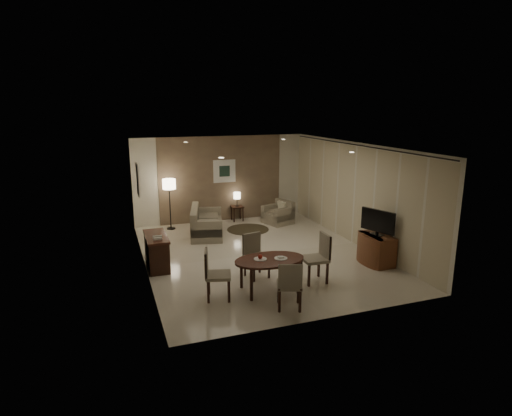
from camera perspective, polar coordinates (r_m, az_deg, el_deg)
name	(u,v)px	position (r m, az deg, el deg)	size (l,w,h in m)	color
room_shell	(253,199)	(10.75, -0.36, 1.27)	(5.50, 7.00, 2.70)	beige
taupe_accent	(221,179)	(13.64, -4.65, 3.88)	(3.96, 0.03, 2.70)	#7C674D
curtain_wall	(354,195)	(11.56, 12.96, 1.65)	(0.08, 6.70, 2.58)	beige
curtain_rod	(357,145)	(11.36, 13.32, 8.17)	(0.03, 0.03, 6.80)	black
art_back_frame	(224,171)	(13.61, -4.23, 4.93)	(0.72, 0.03, 0.72)	silver
art_back_canvas	(225,171)	(13.59, -4.21, 4.92)	(0.34, 0.01, 0.34)	#1A3025
art_left_frame	(138,180)	(10.89, -15.47, 3.62)	(0.03, 0.60, 0.80)	silver
art_left_canvas	(139,180)	(10.89, -15.39, 3.63)	(0.01, 0.46, 0.64)	gray
downlight_nl	(221,158)	(8.04, -4.65, 6.69)	(0.10, 0.10, 0.01)	white
downlight_nr	(352,152)	(9.16, 12.64, 7.26)	(0.10, 0.10, 0.01)	white
downlight_fl	(186,142)	(11.54, -9.36, 8.66)	(0.10, 0.10, 0.01)	white
downlight_fr	(283,139)	(12.35, 3.68, 9.12)	(0.10, 0.10, 0.01)	white
console_desk	(157,251)	(10.10, -13.10, -5.65)	(0.48, 1.20, 0.75)	#4D2418
telephone	(157,237)	(9.69, -13.02, -3.84)	(0.20, 0.14, 0.09)	white
tv_cabinet	(377,249)	(10.46, 15.78, -5.29)	(0.48, 0.90, 0.70)	brown
flat_tv	(378,222)	(10.26, 15.92, -1.76)	(0.06, 0.88, 0.60)	black
dining_table	(269,275)	(8.65, 1.81, -8.91)	(1.43, 0.89, 0.67)	#4D2418
chair_near	(289,284)	(7.93, 4.47, -10.09)	(0.45, 0.45, 0.93)	gray
chair_far	(257,256)	(9.24, 0.12, -6.47)	(0.46, 0.46, 0.94)	gray
chair_left	(218,275)	(8.29, -5.04, -8.85)	(0.47, 0.47, 0.97)	gray
chair_right	(314,258)	(9.09, 7.79, -6.67)	(0.50, 0.50, 1.03)	gray
plate_a	(260,259)	(8.51, 0.57, -6.82)	(0.26, 0.26, 0.02)	white
plate_b	(281,258)	(8.56, 3.33, -6.71)	(0.26, 0.26, 0.02)	white
fruit_apple	(260,256)	(8.49, 0.57, -6.48)	(0.09, 0.09, 0.09)	#B01F14
napkin	(281,257)	(8.55, 3.33, -6.57)	(0.12, 0.08, 0.03)	white
round_rug	(248,229)	(12.84, -1.09, -2.86)	(1.25, 1.25, 0.01)	#423925
sofa	(207,221)	(12.29, -6.59, -1.79)	(0.85, 1.71, 0.80)	gray
armchair	(278,212)	(13.44, 2.93, -0.59)	(0.79, 0.75, 0.70)	gray
side_table	(237,213)	(13.77, -2.53, -0.72)	(0.37, 0.37, 0.48)	#331811
table_lamp	(237,199)	(13.66, -2.55, 1.26)	(0.22, 0.22, 0.50)	#FFEAC1
floor_lamp	(170,204)	(12.98, -11.40, 0.49)	(0.38, 0.38, 1.52)	#FFE5B7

